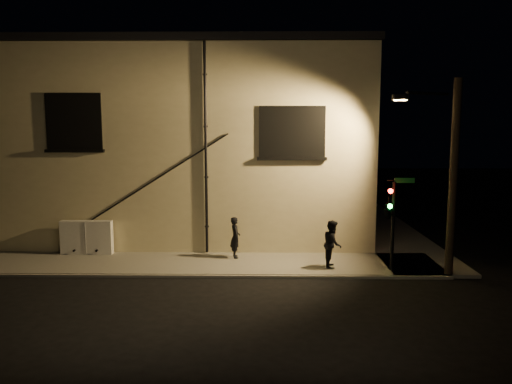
{
  "coord_description": "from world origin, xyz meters",
  "views": [
    {
      "loc": [
        0.49,
        -16.73,
        5.22
      ],
      "look_at": [
        0.2,
        1.8,
        2.76
      ],
      "focal_mm": 35.0,
      "sensor_mm": 36.0,
      "label": 1
    }
  ],
  "objects_px": {
    "utility_cabinet": "(87,237)",
    "traffic_signal": "(389,209)",
    "streetlamp_pole": "(450,173)",
    "pedestrian_b": "(333,244)",
    "pedestrian_a": "(235,237)"
  },
  "relations": [
    {
      "from": "utility_cabinet",
      "to": "traffic_signal",
      "type": "xyz_separation_m",
      "value": [
        11.45,
        -2.23,
        1.55
      ]
    },
    {
      "from": "pedestrian_a",
      "to": "traffic_signal",
      "type": "distance_m",
      "value": 5.91
    },
    {
      "from": "utility_cabinet",
      "to": "traffic_signal",
      "type": "height_order",
      "value": "traffic_signal"
    },
    {
      "from": "utility_cabinet",
      "to": "traffic_signal",
      "type": "distance_m",
      "value": 11.76
    },
    {
      "from": "traffic_signal",
      "to": "pedestrian_b",
      "type": "bearing_deg",
      "value": 164.34
    },
    {
      "from": "pedestrian_b",
      "to": "pedestrian_a",
      "type": "bearing_deg",
      "value": 79.15
    },
    {
      "from": "utility_cabinet",
      "to": "streetlamp_pole",
      "type": "height_order",
      "value": "streetlamp_pole"
    },
    {
      "from": "utility_cabinet",
      "to": "pedestrian_a",
      "type": "height_order",
      "value": "pedestrian_a"
    },
    {
      "from": "utility_cabinet",
      "to": "pedestrian_b",
      "type": "bearing_deg",
      "value": -10.08
    },
    {
      "from": "pedestrian_b",
      "to": "traffic_signal",
      "type": "bearing_deg",
      "value": -97.7
    },
    {
      "from": "pedestrian_b",
      "to": "streetlamp_pole",
      "type": "distance_m",
      "value": 4.72
    },
    {
      "from": "pedestrian_a",
      "to": "streetlamp_pole",
      "type": "bearing_deg",
      "value": -117.01
    },
    {
      "from": "pedestrian_a",
      "to": "streetlamp_pole",
      "type": "height_order",
      "value": "streetlamp_pole"
    },
    {
      "from": "pedestrian_a",
      "to": "streetlamp_pole",
      "type": "xyz_separation_m",
      "value": [
        7.43,
        -1.96,
        2.72
      ]
    },
    {
      "from": "traffic_signal",
      "to": "streetlamp_pole",
      "type": "xyz_separation_m",
      "value": [
        1.97,
        -0.21,
        1.3
      ]
    }
  ]
}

